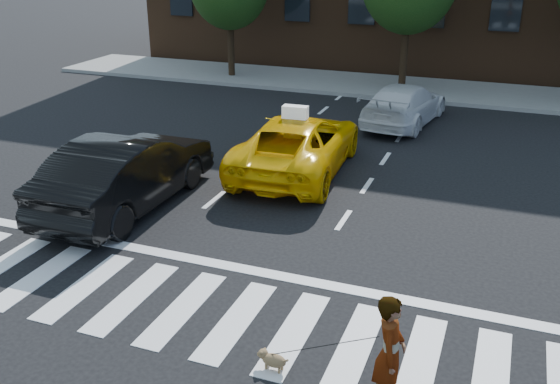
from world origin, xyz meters
name	(u,v)px	position (x,y,z in m)	size (l,w,h in m)	color
ground	(183,309)	(0.00, 0.00, 0.00)	(120.00, 120.00, 0.00)	black
crosswalk	(183,308)	(0.00, 0.00, 0.01)	(13.00, 2.40, 0.01)	silver
stop_line	(224,265)	(0.00, 1.60, 0.01)	(12.00, 0.30, 0.01)	silver
sidewalk_far	(391,87)	(0.00, 17.50, 0.07)	(30.00, 4.00, 0.15)	slate
taxi	(297,144)	(-0.41, 7.00, 0.76)	(2.51, 5.44, 1.51)	#EDB104
black_sedan	(127,172)	(-3.26, 3.38, 0.86)	(1.82, 5.21, 1.72)	black
white_suv	(404,104)	(1.40, 12.52, 0.67)	(1.87, 4.61, 1.34)	silver
woman	(390,354)	(3.71, -1.10, 0.84)	(0.62, 0.40, 1.69)	#999999
dog	(272,359)	(2.00, -0.94, 0.17)	(0.52, 0.24, 0.29)	#93734B
taxi_sign	(295,112)	(-0.41, 6.80, 1.67)	(0.65, 0.28, 0.32)	white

